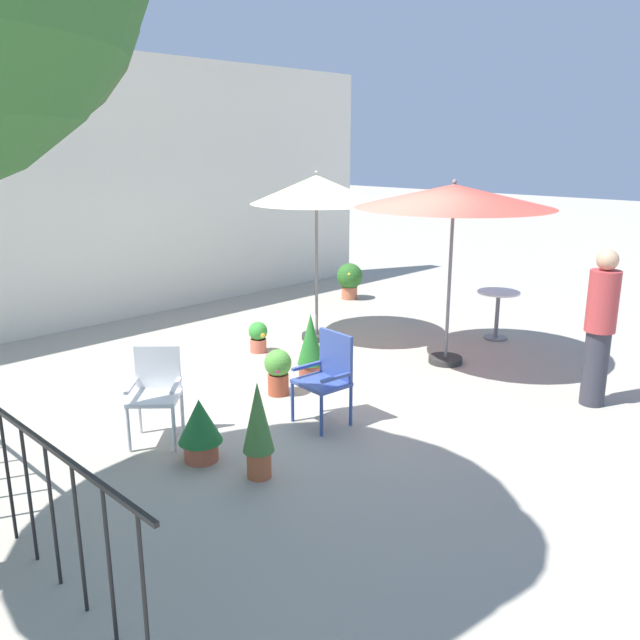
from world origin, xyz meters
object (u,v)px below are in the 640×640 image
Objects in this scene: patio_chair_0 at (328,372)px; potted_plant_2 at (278,370)px; potted_plant_4 at (258,426)px; potted_plant_5 at (311,348)px; potted_plant_1 at (200,427)px; cafe_table_0 at (498,306)px; standing_person at (600,326)px; patio_umbrella_0 at (454,198)px; potted_plant_3 at (258,336)px; patio_chair_1 at (156,387)px; patio_umbrella_1 at (316,191)px; potted_plant_0 at (350,279)px.

patio_chair_0 is 0.97m from potted_plant_2.
potted_plant_5 is (1.93, 1.31, -0.03)m from potted_plant_4.
potted_plant_5 is at bearing 18.43° from potted_plant_1.
standing_person is (-1.50, -2.04, 0.40)m from cafe_table_0.
potted_plant_2 is at bearing 170.19° from cafe_table_0.
potted_plant_2 is at bearing 162.19° from patio_umbrella_0.
potted_plant_5 reaches higher than potted_plant_3.
standing_person reaches higher than potted_plant_5.
cafe_table_0 is 1.22× the size of potted_plant_1.
potted_plant_3 is at bearing 144.79° from cafe_table_0.
patio_chair_0 reaches higher than patio_chair_1.
patio_umbrella_1 is at bearing 37.90° from potted_plant_4.
patio_umbrella_0 is 3.71× the size of potted_plant_0.
standing_person is (1.71, -2.69, 0.45)m from potted_plant_5.
potted_plant_5 is at bearing 122.42° from standing_person.
potted_plant_4 is (-2.27, -2.69, 0.25)m from potted_plant_3.
patio_umbrella_1 is 3.12m from cafe_table_0.
patio_umbrella_0 is 2.20m from cafe_table_0.
patio_umbrella_1 is 4.14m from standing_person.
standing_person is at bearing -91.74° from patio_umbrella_0.
potted_plant_2 is at bearing 179.76° from potted_plant_5.
potted_plant_2 is at bearing 43.08° from potted_plant_4.
potted_plant_1 is (-5.72, -3.34, -0.06)m from potted_plant_0.
potted_plant_1 is at bearing -149.76° from potted_plant_0.
potted_plant_2 is 0.61× the size of potted_plant_4.
potted_plant_4 is at bearing -130.22° from potted_plant_3.
potted_plant_2 reaches higher than potted_plant_3.
patio_umbrella_1 is at bearing 42.54° from potted_plant_5.
patio_umbrella_1 is 4.04m from patio_chair_1.
patio_umbrella_0 reaches higher than potted_plant_4.
cafe_table_0 is 5.18m from potted_plant_4.
potted_plant_5 is (-1.77, 0.73, -1.70)m from patio_umbrella_0.
patio_chair_0 is at bearing -133.08° from patio_umbrella_1.
patio_umbrella_1 is at bearing 33.48° from potted_plant_2.
patio_chair_1 is at bearing 145.28° from standing_person.
potted_plant_4 is 3.91m from standing_person.
potted_plant_3 is (1.02, 2.30, -0.31)m from patio_chair_0.
standing_person reaches higher than cafe_table_0.
potted_plant_2 is (-4.15, -2.64, -0.09)m from potted_plant_0.
patio_chair_0 is 2.20× the size of potted_plant_3.
patio_chair_0 is 1.32m from potted_plant_4.
cafe_table_0 is at bearing -6.50° from patio_chair_1.
standing_person is (3.63, -1.38, 0.42)m from potted_plant_4.
potted_plant_1 is 1.10× the size of potted_plant_2.
potted_plant_0 is at bearing 35.40° from potted_plant_4.
potted_plant_2 is at bearing 1.36° from patio_chair_1.
cafe_table_0 is 5.37m from patio_chair_1.
patio_chair_0 is 1.70m from patio_chair_1.
cafe_table_0 is 0.84× the size of potted_plant_5.
potted_plant_3 is at bearing 75.90° from potted_plant_5.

